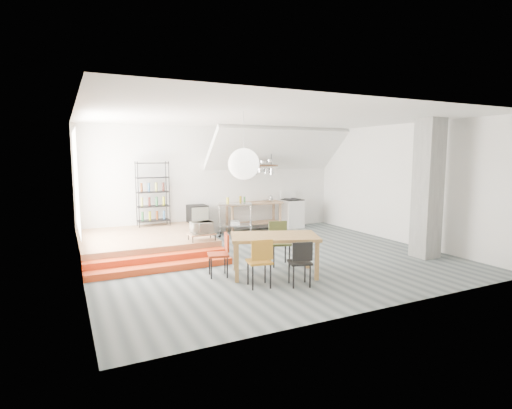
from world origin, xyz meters
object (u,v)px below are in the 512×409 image
dining_table (274,239)px  stove (292,213)px  rolling_cart (235,215)px  mini_fridge (198,220)px

dining_table → stove: bearing=76.0°
dining_table → rolling_cart: bearing=99.1°
stove → dining_table: bearing=-125.0°
rolling_cart → dining_table: bearing=-79.3°
dining_table → mini_fridge: mini_fridge is taller
stove → dining_table: stove is taller
mini_fridge → rolling_cart: bearing=-26.8°
stove → mini_fridge: stove is taller
dining_table → mini_fridge: size_ratio=2.11×
rolling_cart → mini_fridge: (-0.99, 0.50, -0.17)m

